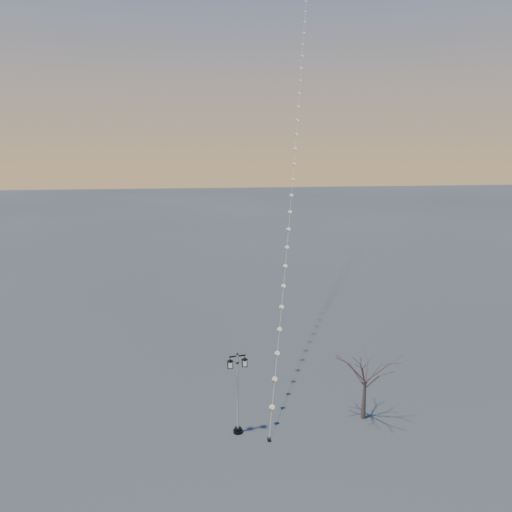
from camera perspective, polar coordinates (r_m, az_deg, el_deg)
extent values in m
plane|color=#424343|center=(26.30, -2.03, -20.84)|extent=(300.00, 300.00, 0.00)
cylinder|color=black|center=(26.62, -2.16, -20.20)|extent=(0.50, 0.50, 0.14)
cylinder|color=black|center=(26.54, -2.16, -19.96)|extent=(0.36, 0.36, 0.12)
cylinder|color=silver|center=(25.43, -2.21, -15.88)|extent=(0.12, 0.12, 4.19)
cylinder|color=black|center=(24.70, -2.24, -12.62)|extent=(0.18, 0.18, 0.05)
cube|color=black|center=(24.55, -2.25, -11.87)|extent=(0.85, 0.17, 0.05)
sphere|color=black|center=(24.50, -2.25, -11.64)|extent=(0.12, 0.12, 0.12)
pyramid|color=black|center=(24.53, -3.12, -12.24)|extent=(0.39, 0.39, 0.12)
cube|color=beige|center=(24.65, -3.11, -12.82)|extent=(0.23, 0.23, 0.30)
cube|color=black|center=(24.72, -3.10, -13.17)|extent=(0.27, 0.27, 0.04)
pyramid|color=black|center=(24.68, -1.38, -12.06)|extent=(0.39, 0.39, 0.12)
cube|color=beige|center=(24.80, -1.38, -12.64)|extent=(0.23, 0.23, 0.30)
cube|color=black|center=(24.87, -1.37, -12.99)|extent=(0.27, 0.27, 0.04)
cone|color=brown|center=(27.84, 12.79, -16.38)|extent=(0.27, 0.27, 2.27)
cylinder|color=black|center=(25.96, 1.57, -21.08)|extent=(0.19, 0.19, 0.19)
cylinder|color=black|center=(25.95, 1.57, -21.03)|extent=(0.03, 0.03, 0.24)
cone|color=#EB4317|center=(43.09, 4.84, 16.76)|extent=(0.08, 0.08, 0.27)
cylinder|color=white|center=(25.70, 1.58, -20.18)|extent=(0.02, 0.02, 0.77)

